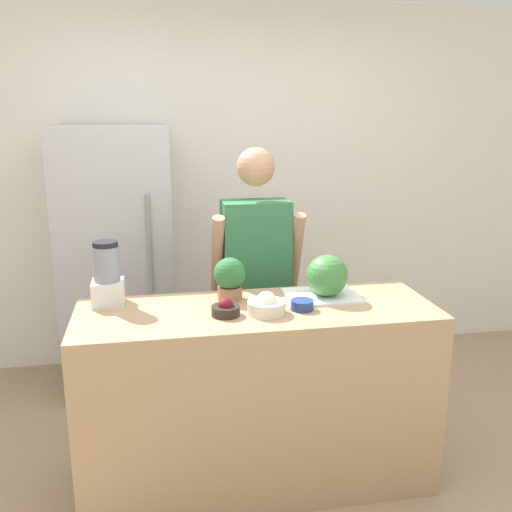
{
  "coord_description": "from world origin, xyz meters",
  "views": [
    {
      "loc": [
        -0.47,
        -2.23,
        1.85
      ],
      "look_at": [
        0.0,
        0.33,
        1.18
      ],
      "focal_mm": 40.0,
      "sensor_mm": 36.0,
      "label": 1
    }
  ],
  "objects_px": {
    "person": "(256,286)",
    "blender": "(107,276)",
    "watermelon": "(327,276)",
    "bowl_small_blue": "(302,305)",
    "refrigerator": "(118,260)",
    "bowl_cream": "(266,306)",
    "potted_plant": "(230,277)",
    "bowl_cherries": "(226,309)"
  },
  "relations": [
    {
      "from": "person",
      "to": "blender",
      "type": "relative_size",
      "value": 5.23
    },
    {
      "from": "watermelon",
      "to": "blender",
      "type": "relative_size",
      "value": 0.66
    },
    {
      "from": "watermelon",
      "to": "bowl_small_blue",
      "type": "distance_m",
      "value": 0.24
    },
    {
      "from": "refrigerator",
      "to": "bowl_cream",
      "type": "xyz_separation_m",
      "value": [
        0.74,
        -1.33,
        0.09
      ]
    },
    {
      "from": "blender",
      "to": "watermelon",
      "type": "bearing_deg",
      "value": -5.2
    },
    {
      "from": "bowl_cream",
      "to": "potted_plant",
      "type": "height_order",
      "value": "potted_plant"
    },
    {
      "from": "bowl_cherries",
      "to": "bowl_cream",
      "type": "relative_size",
      "value": 0.75
    },
    {
      "from": "blender",
      "to": "potted_plant",
      "type": "relative_size",
      "value": 1.49
    },
    {
      "from": "refrigerator",
      "to": "person",
      "type": "height_order",
      "value": "refrigerator"
    },
    {
      "from": "person",
      "to": "bowl_small_blue",
      "type": "bearing_deg",
      "value": -80.84
    },
    {
      "from": "bowl_cherries",
      "to": "blender",
      "type": "distance_m",
      "value": 0.61
    },
    {
      "from": "refrigerator",
      "to": "potted_plant",
      "type": "height_order",
      "value": "refrigerator"
    },
    {
      "from": "bowl_cream",
      "to": "watermelon",
      "type": "bearing_deg",
      "value": 25.87
    },
    {
      "from": "bowl_cherries",
      "to": "blender",
      "type": "bearing_deg",
      "value": 154.9
    },
    {
      "from": "bowl_cream",
      "to": "potted_plant",
      "type": "relative_size",
      "value": 0.83
    },
    {
      "from": "refrigerator",
      "to": "bowl_cream",
      "type": "relative_size",
      "value": 9.92
    },
    {
      "from": "blender",
      "to": "bowl_small_blue",
      "type": "bearing_deg",
      "value": -14.85
    },
    {
      "from": "refrigerator",
      "to": "bowl_small_blue",
      "type": "distance_m",
      "value": 1.6
    },
    {
      "from": "person",
      "to": "bowl_cream",
      "type": "relative_size",
      "value": 9.33
    },
    {
      "from": "refrigerator",
      "to": "bowl_small_blue",
      "type": "bearing_deg",
      "value": -54.91
    },
    {
      "from": "blender",
      "to": "potted_plant",
      "type": "xyz_separation_m",
      "value": [
        0.59,
        -0.02,
        -0.03
      ]
    },
    {
      "from": "bowl_small_blue",
      "to": "blender",
      "type": "xyz_separation_m",
      "value": [
        -0.91,
        0.24,
        0.12
      ]
    },
    {
      "from": "watermelon",
      "to": "bowl_cream",
      "type": "height_order",
      "value": "watermelon"
    },
    {
      "from": "watermelon",
      "to": "bowl_small_blue",
      "type": "bearing_deg",
      "value": -139.14
    },
    {
      "from": "bowl_cherries",
      "to": "bowl_cream",
      "type": "xyz_separation_m",
      "value": [
        0.19,
        -0.01,
        0.01
      ]
    },
    {
      "from": "potted_plant",
      "to": "refrigerator",
      "type": "bearing_deg",
      "value": 119.01
    },
    {
      "from": "bowl_small_blue",
      "to": "blender",
      "type": "bearing_deg",
      "value": 165.15
    },
    {
      "from": "watermelon",
      "to": "bowl_cream",
      "type": "xyz_separation_m",
      "value": [
        -0.34,
        -0.17,
        -0.08
      ]
    },
    {
      "from": "watermelon",
      "to": "potted_plant",
      "type": "bearing_deg",
      "value": 171.08
    },
    {
      "from": "bowl_cherries",
      "to": "bowl_cream",
      "type": "bearing_deg",
      "value": -3.29
    },
    {
      "from": "refrigerator",
      "to": "blender",
      "type": "bearing_deg",
      "value": -89.21
    },
    {
      "from": "bowl_cream",
      "to": "potted_plant",
      "type": "distance_m",
      "value": 0.29
    },
    {
      "from": "person",
      "to": "watermelon",
      "type": "bearing_deg",
      "value": -61.82
    },
    {
      "from": "person",
      "to": "potted_plant",
      "type": "bearing_deg",
      "value": -116.29
    },
    {
      "from": "person",
      "to": "bowl_small_blue",
      "type": "relative_size",
      "value": 15.12
    },
    {
      "from": "person",
      "to": "bowl_cherries",
      "type": "xyz_separation_m",
      "value": [
        -0.26,
        -0.66,
        0.11
      ]
    },
    {
      "from": "bowl_small_blue",
      "to": "bowl_cherries",
      "type": "bearing_deg",
      "value": -178.06
    },
    {
      "from": "refrigerator",
      "to": "potted_plant",
      "type": "xyz_separation_m",
      "value": [
        0.61,
        -1.09,
        0.16
      ]
    },
    {
      "from": "person",
      "to": "bowl_small_blue",
      "type": "distance_m",
      "value": 0.66
    },
    {
      "from": "bowl_cherries",
      "to": "refrigerator",
      "type": "bearing_deg",
      "value": 112.73
    },
    {
      "from": "person",
      "to": "watermelon",
      "type": "xyz_separation_m",
      "value": [
        0.27,
        -0.5,
        0.19
      ]
    },
    {
      "from": "watermelon",
      "to": "bowl_cherries",
      "type": "bearing_deg",
      "value": -163.72
    }
  ]
}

